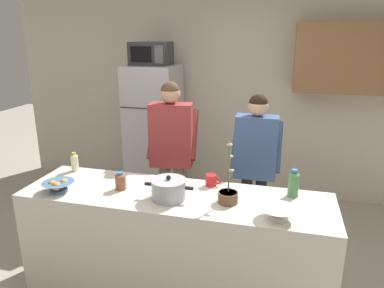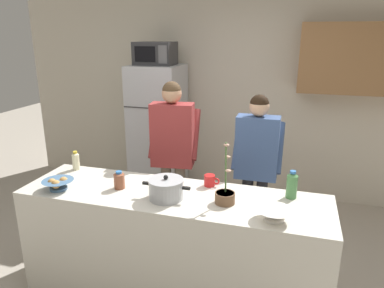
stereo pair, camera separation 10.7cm
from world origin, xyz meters
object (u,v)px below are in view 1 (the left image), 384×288
object	(u,v)px
person_near_pot	(171,143)
bottle_near_edge	(75,162)
potted_orchid	(228,195)
microwave	(151,54)
cooking_pot	(169,189)
bread_bowl	(58,186)
bottle_mid_counter	(121,181)
person_by_sink	(256,156)
coffee_mug	(211,180)
empty_bowl	(278,212)
bottle_far_corner	(294,183)
refrigerator	(154,132)

from	to	relation	value
person_near_pot	bottle_near_edge	xyz separation A→B (m)	(-0.73, -0.62, -0.05)
bottle_near_edge	potted_orchid	xyz separation A→B (m)	(1.47, -0.29, -0.02)
person_near_pot	microwave	bearing A→B (deg)	120.15
cooking_pot	bottle_near_edge	world-z (taller)	cooking_pot
person_near_pot	cooking_pot	distance (m)	1.00
bread_bowl	bottle_mid_counter	xyz separation A→B (m)	(0.46, 0.17, 0.02)
bread_bowl	microwave	bearing A→B (deg)	88.39
microwave	person_by_sink	bearing A→B (deg)	-33.59
coffee_mug	empty_bowl	size ratio (longest dim) A/B	0.51
microwave	potted_orchid	size ratio (longest dim) A/B	1.00
microwave	bottle_near_edge	distance (m)	1.82
person_near_pot	bread_bowl	xyz separation A→B (m)	(-0.61, -1.06, -0.09)
bread_bowl	bottle_far_corner	distance (m)	1.86
refrigerator	bottle_mid_counter	bearing A→B (deg)	-77.71
microwave	bread_bowl	size ratio (longest dim) A/B	1.91
microwave	person_by_sink	xyz separation A→B (m)	(1.41, -0.94, -0.90)
person_by_sink	bottle_far_corner	size ratio (longest dim) A/B	7.22
person_near_pot	empty_bowl	world-z (taller)	person_near_pot
microwave	bottle_far_corner	world-z (taller)	microwave
bread_bowl	bottle_far_corner	world-z (taller)	bottle_far_corner
microwave	bottle_far_corner	bearing A→B (deg)	-42.77
cooking_pot	coffee_mug	xyz separation A→B (m)	(0.27, 0.33, -0.03)
refrigerator	bottle_far_corner	xyz separation A→B (m)	(1.76, -1.65, 0.15)
microwave	bottle_near_edge	size ratio (longest dim) A/B	2.71
person_near_pot	potted_orchid	size ratio (longest dim) A/B	3.51
bottle_far_corner	person_by_sink	bearing A→B (deg)	116.81
person_near_pot	bottle_far_corner	bearing A→B (deg)	-29.17
empty_bowl	bottle_far_corner	distance (m)	0.41
person_near_pot	bottle_mid_counter	distance (m)	0.91
refrigerator	bottle_mid_counter	xyz separation A→B (m)	(0.41, -1.87, 0.12)
person_near_pot	potted_orchid	xyz separation A→B (m)	(0.73, -0.91, -0.08)
bread_bowl	bottle_near_edge	size ratio (longest dim) A/B	1.42
cooking_pot	coffee_mug	distance (m)	0.42
coffee_mug	bottle_far_corner	bearing A→B (deg)	-3.35
cooking_pot	bottle_near_edge	xyz separation A→B (m)	(-1.02, 0.34, 0.01)
bread_bowl	empty_bowl	bearing A→B (deg)	-0.23
microwave	coffee_mug	bearing A→B (deg)	-55.18
cooking_pot	empty_bowl	bearing A→B (deg)	-7.32
coffee_mug	bread_bowl	xyz separation A→B (m)	(-1.16, -0.42, 0.00)
potted_orchid	refrigerator	bearing A→B (deg)	124.31
cooking_pot	potted_orchid	xyz separation A→B (m)	(0.45, 0.05, -0.02)
microwave	potted_orchid	world-z (taller)	microwave
bottle_near_edge	person_by_sink	bearing A→B (deg)	21.94
empty_bowl	bottle_mid_counter	bearing A→B (deg)	172.07
person_by_sink	bottle_near_edge	bearing A→B (deg)	-158.06
bottle_near_edge	bottle_far_corner	xyz separation A→B (m)	(1.94, -0.05, 0.02)
cooking_pot	refrigerator	bearing A→B (deg)	113.45
bottle_far_corner	empty_bowl	bearing A→B (deg)	-104.18
empty_bowl	microwave	bearing A→B (deg)	129.41
refrigerator	bottle_mid_counter	world-z (taller)	refrigerator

